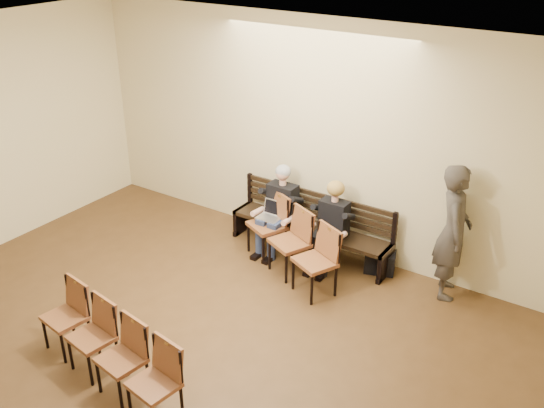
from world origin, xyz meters
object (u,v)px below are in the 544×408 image
(laptop, at_px, (269,219))
(bench, at_px, (309,240))
(water_bottle, at_px, (329,241))
(passerby, at_px, (455,222))
(seated_man, at_px, (279,209))
(chair_row_back, at_px, (106,349))
(chair_row_front, at_px, (290,243))
(bag, at_px, (380,262))
(seated_woman, at_px, (330,228))

(laptop, bearing_deg, bench, 29.62)
(water_bottle, xyz_separation_m, passerby, (1.56, 0.52, 0.52))
(water_bottle, bearing_deg, passerby, 18.41)
(bench, distance_m, seated_man, 0.66)
(chair_row_back, bearing_deg, chair_row_front, 89.58)
(bench, relative_size, bag, 6.09)
(seated_man, relative_size, water_bottle, 5.65)
(seated_man, bearing_deg, bag, 7.76)
(seated_woman, bearing_deg, passerby, 7.37)
(bag, bearing_deg, water_bottle, -138.28)
(laptop, height_order, chair_row_back, chair_row_back)
(chair_row_front, bearing_deg, bag, 58.87)
(water_bottle, distance_m, chair_row_front, 0.56)
(passerby, bearing_deg, chair_row_back, 125.78)
(bench, height_order, water_bottle, water_bottle)
(laptop, relative_size, water_bottle, 1.48)
(seated_woman, xyz_separation_m, chair_row_front, (-0.37, -0.53, -0.11))
(laptop, distance_m, passerby, 2.72)
(seated_man, distance_m, passerby, 2.64)
(seated_woman, distance_m, chair_row_back, 3.67)
(seated_man, xyz_separation_m, passerby, (2.59, 0.22, 0.43))
(seated_woman, height_order, chair_row_back, seated_woman)
(passerby, relative_size, chair_row_front, 1.25)
(seated_man, height_order, chair_row_front, seated_man)
(bench, bearing_deg, laptop, -145.84)
(seated_man, relative_size, seated_woman, 1.11)
(bench, relative_size, water_bottle, 11.08)
(seated_man, bearing_deg, bench, 14.01)
(seated_man, bearing_deg, laptop, -99.22)
(water_bottle, relative_size, chair_row_back, 0.11)
(laptop, relative_size, passerby, 0.16)
(water_bottle, xyz_separation_m, chair_row_back, (-0.97, -3.26, -0.13))
(seated_woman, xyz_separation_m, bag, (0.72, 0.22, -0.44))
(passerby, xyz_separation_m, chair_row_front, (-2.07, -0.75, -0.60))
(seated_woman, relative_size, bag, 2.80)
(seated_man, distance_m, water_bottle, 1.08)
(bench, height_order, chair_row_back, chair_row_back)
(bag, xyz_separation_m, passerby, (0.98, 0.00, 0.93))
(chair_row_front, bearing_deg, seated_man, 159.02)
(bag, bearing_deg, bench, -174.96)
(seated_man, relative_size, chair_row_front, 0.76)
(seated_woman, distance_m, chair_row_front, 0.66)
(bag, relative_size, passerby, 0.20)
(seated_woman, height_order, laptop, seated_woman)
(laptop, bearing_deg, water_bottle, -8.19)
(laptop, bearing_deg, seated_woman, 9.46)
(seated_woman, height_order, passerby, passerby)
(chair_row_front, bearing_deg, bench, 118.14)
(seated_man, distance_m, seated_woman, 0.89)
(chair_row_front, xyz_separation_m, chair_row_back, (-0.47, -3.03, -0.05))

